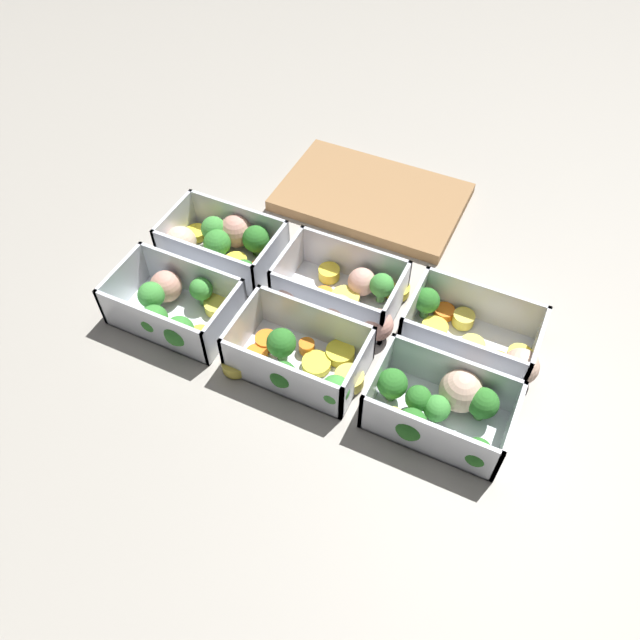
# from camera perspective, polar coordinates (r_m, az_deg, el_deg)

# --- Properties ---
(ground_plane) EXTENTS (4.00, 4.00, 0.00)m
(ground_plane) POSITION_cam_1_polar(r_m,az_deg,el_deg) (0.82, 0.00, -0.99)
(ground_plane) COLOR gray
(container_near_left) EXTENTS (0.16, 0.11, 0.06)m
(container_near_left) POSITION_cam_1_polar(r_m,az_deg,el_deg) (0.83, -13.21, 1.27)
(container_near_left) COLOR silver
(container_near_left) RESTS_ON ground_plane
(container_near_center) EXTENTS (0.18, 0.12, 0.06)m
(container_near_center) POSITION_cam_1_polar(r_m,az_deg,el_deg) (0.76, -1.89, -3.61)
(container_near_center) COLOR silver
(container_near_center) RESTS_ON ground_plane
(container_near_right) EXTENTS (0.16, 0.12, 0.06)m
(container_near_right) POSITION_cam_1_polar(r_m,az_deg,el_deg) (0.73, 11.03, -7.71)
(container_near_right) COLOR silver
(container_near_right) RESTS_ON ground_plane
(container_far_left) EXTENTS (0.17, 0.11, 0.06)m
(container_far_left) POSITION_cam_1_polar(r_m,az_deg,el_deg) (0.90, -8.92, 6.95)
(container_far_left) COLOR silver
(container_far_left) RESTS_ON ground_plane
(container_far_center) EXTENTS (0.18, 0.13, 0.06)m
(container_far_center) POSITION_cam_1_polar(r_m,az_deg,el_deg) (0.83, 2.23, 2.32)
(container_far_center) COLOR silver
(container_far_center) RESTS_ON ground_plane
(container_far_right) EXTENTS (0.18, 0.11, 0.06)m
(container_far_right) POSITION_cam_1_polar(r_m,az_deg,el_deg) (0.80, 14.08, -1.66)
(container_far_right) COLOR silver
(container_far_right) RESTS_ON ground_plane
(cutting_board) EXTENTS (0.28, 0.18, 0.02)m
(cutting_board) POSITION_cam_1_polar(r_m,az_deg,el_deg) (1.00, 4.73, 11.14)
(cutting_board) COLOR olive
(cutting_board) RESTS_ON ground_plane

